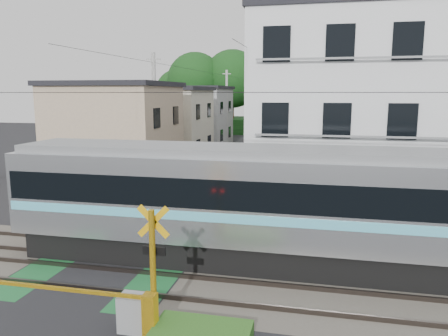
% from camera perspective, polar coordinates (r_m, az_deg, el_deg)
% --- Properties ---
extents(ground, '(120.00, 120.00, 0.00)m').
position_cam_1_polar(ground, '(15.21, -14.72, -12.10)').
color(ground, black).
extents(track_bed, '(120.00, 120.00, 0.14)m').
position_cam_1_polar(track_bed, '(15.19, -14.72, -11.97)').
color(track_bed, '#47423A').
rests_on(track_bed, ground).
extents(crossing_signal_near, '(4.74, 0.65, 3.09)m').
position_cam_1_polar(crossing_signal_near, '(10.87, -11.35, -17.05)').
color(crossing_signal_near, '#E6A70C').
rests_on(crossing_signal_near, ground).
extents(crossing_signal_far, '(4.74, 0.65, 3.09)m').
position_cam_1_polar(crossing_signal_far, '(19.22, -16.73, -5.33)').
color(crossing_signal_far, '#E6A70C').
rests_on(crossing_signal_far, ground).
extents(apartment_block, '(10.20, 8.36, 9.30)m').
position_cam_1_polar(apartment_block, '(22.08, 17.48, 6.92)').
color(apartment_block, silver).
rests_on(apartment_block, ground).
extents(houses_row, '(22.07, 31.35, 6.80)m').
position_cam_1_polar(houses_row, '(39.00, 3.10, 6.33)').
color(houses_row, tan).
rests_on(houses_row, ground).
extents(tree_hill, '(40.00, 12.42, 11.58)m').
position_cam_1_polar(tree_hill, '(61.65, 6.99, 9.92)').
color(tree_hill, '#153D14').
rests_on(tree_hill, ground).
extents(catenary, '(60.00, 5.04, 7.00)m').
position_cam_1_polar(catenary, '(12.68, 9.48, 1.07)').
color(catenary, '#2D2D33').
rests_on(catenary, ground).
extents(utility_poles, '(7.90, 42.00, 8.00)m').
position_cam_1_polar(utility_poles, '(36.35, 0.30, 7.41)').
color(utility_poles, '#A5A5A0').
rests_on(utility_poles, ground).
extents(pedestrian, '(0.74, 0.59, 1.79)m').
position_cam_1_polar(pedestrian, '(47.37, 3.52, 4.08)').
color(pedestrian, '#272730').
rests_on(pedestrian, ground).
extents(weed_patches, '(10.25, 8.80, 0.40)m').
position_cam_1_polar(weed_patches, '(14.38, -8.52, -12.40)').
color(weed_patches, '#2D5E1E').
rests_on(weed_patches, ground).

